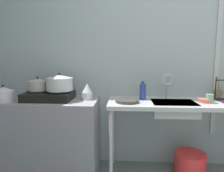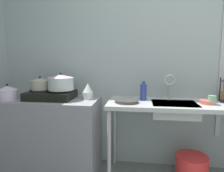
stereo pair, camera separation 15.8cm
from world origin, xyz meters
name	(u,v)px [view 2 (the right image)]	position (x,y,z in m)	size (l,w,h in m)	color
wall_back	(180,57)	(0.00, 1.68, 1.28)	(4.97, 0.10, 2.56)	#94A0A0
wall_metal_strip	(224,44)	(0.44, 1.62, 1.41)	(0.05, 0.01, 2.05)	#ADAEAC
counter_concrete	(49,134)	(-1.45, 1.36, 0.41)	(1.12, 0.55, 0.82)	gray
counter_sink	(184,109)	(0.01, 1.36, 0.76)	(1.55, 0.55, 0.82)	#ADAEAC
stove	(51,95)	(-1.41, 1.36, 0.87)	(0.49, 0.37, 0.10)	black
pot_on_left_burner	(40,84)	(-1.52, 1.36, 0.99)	(0.20, 0.20, 0.15)	#9F9D8F
pot_on_right_burner	(61,82)	(-1.29, 1.36, 1.01)	(0.28, 0.28, 0.19)	silver
pot_beside_stove	(8,93)	(-1.84, 1.25, 0.90)	(0.21, 0.21, 0.18)	silver
percolator	(88,91)	(-1.00, 1.41, 0.91)	(0.12, 0.12, 0.18)	silver
sink_basin	(174,109)	(-0.10, 1.32, 0.76)	(0.44, 0.34, 0.13)	#ADAEAC
faucet	(169,82)	(-0.13, 1.48, 1.01)	(0.12, 0.07, 0.27)	#ADAEAC
frying_pan	(127,101)	(-0.57, 1.28, 0.83)	(0.24, 0.24, 0.03)	#353530
cup_by_rack	(212,100)	(0.25, 1.30, 0.86)	(0.07, 0.07, 0.09)	gray
small_bowl_on_drainboard	(208,102)	(0.22, 1.33, 0.84)	(0.15, 0.15, 0.04)	#C25C51
bottle_by_sink	(143,92)	(-0.40, 1.43, 0.91)	(0.07, 0.07, 0.20)	navy
utensil_jar	(223,95)	(0.45, 1.57, 0.87)	(0.07, 0.07, 0.23)	olive
bucket_on_floor	(192,168)	(0.11, 1.34, 0.13)	(0.33, 0.33, 0.27)	red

